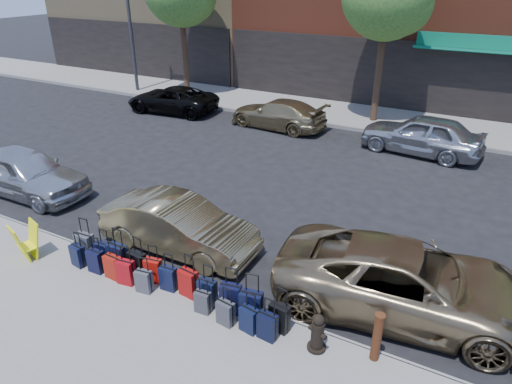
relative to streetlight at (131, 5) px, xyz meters
The scene contains 35 objects.
ground 16.22m from the streetlight, 34.51° to the right, with size 120.00×120.00×0.00m, color black.
sidewalk_near 20.47m from the streetlight, 50.09° to the right, with size 60.00×4.00×0.15m, color gray.
sidewalk_far 13.65m from the streetlight, ahead, with size 60.00×4.00×0.15m, color gray.
curb_near 19.00m from the streetlight, 46.06° to the right, with size 60.00×0.08×0.15m, color gray.
curb_far 13.62m from the streetlight, ahead, with size 60.00×0.08×0.15m, color gray.
streetlight is the anchor object (origin of this frame).
suitcase_front_0 17.56m from the streetlight, 53.07° to the right, with size 0.45×0.26×1.06m.
suitcase_front_1 17.91m from the streetlight, 51.48° to the right, with size 0.39×0.22×0.93m.
suitcase_front_2 18.15m from the streetlight, 50.39° to the right, with size 0.44×0.25×1.06m.
suitcase_front_3 18.49m from the streetlight, 48.98° to the right, with size 0.43×0.27×0.99m.
suitcase_front_4 18.76m from the streetlight, 47.91° to the right, with size 0.40×0.26×0.90m.
suitcase_front_5 19.13m from the streetlight, 46.98° to the right, with size 0.37×0.22×0.88m.
suitcase_front_6 19.43m from the streetlight, 45.79° to the right, with size 0.43×0.27×0.98m.
suitcase_front_7 19.82m from the streetlight, 44.81° to the right, with size 0.39×0.21×0.93m.
suitcase_front_8 20.16m from the streetlight, 43.63° to the right, with size 0.46×0.31×1.02m.
suitcase_front_9 20.54m from the streetlight, 42.75° to the right, with size 0.48×0.32×1.07m.
suitcase_front_10 20.97m from the streetlight, 41.55° to the right, with size 0.41×0.26×0.93m.
suitcase_back_0 17.84m from the streetlight, 53.49° to the right, with size 0.38×0.26×0.85m.
suitcase_back_1 18.15m from the streetlight, 52.00° to the right, with size 0.38×0.23×0.89m.
suitcase_back_2 18.44m from the streetlight, 50.71° to the right, with size 0.39×0.24×0.90m.
suitcase_back_3 18.70m from the streetlight, 49.77° to the right, with size 0.41×0.27×0.92m.
suitcase_back_4 19.08m from the streetlight, 48.58° to the right, with size 0.37×0.25×0.83m.
suitcase_back_7 20.03m from the streetlight, 45.22° to the right, with size 0.33×0.21×0.77m.
suitcase_back_8 20.49m from the streetlight, 44.18° to the right, with size 0.37×0.24×0.82m.
suitcase_back_9 20.81m from the streetlight, 43.12° to the right, with size 0.39×0.26×0.85m.
suitcase_back_10 21.10m from the streetlight, 42.37° to the right, with size 0.39×0.25×0.88m.
fire_hydrant 21.64m from the streetlight, 40.34° to the right, with size 0.40×0.35×0.78m.
bollard 22.20m from the streetlight, 38.12° to the right, with size 0.18×0.18×1.00m.
display_rack 17.36m from the streetlight, 57.73° to the right, with size 0.64×0.68×0.90m.
car_near_0 13.62m from the streetlight, 64.16° to the right, with size 1.74×4.32×1.47m, color silver.
car_near_1 17.35m from the streetlight, 45.55° to the right, with size 1.42×4.08×1.34m, color #96865C.
car_near_2 21.28m from the streetlight, 34.19° to the right, with size 2.44×5.29×1.47m, color #927D59.
car_far_0 6.11m from the streetlight, 28.86° to the right, with size 2.08×4.52×1.26m, color black.
car_far_1 10.71m from the streetlight, 11.72° to the right, with size 1.78×4.39×1.27m, color #8F7F58.
car_far_2 16.53m from the streetlight, ahead, with size 1.80×4.48×1.53m, color #B9BBC0.
Camera 1 is at (5.37, -10.97, 6.42)m, focal length 32.00 mm.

